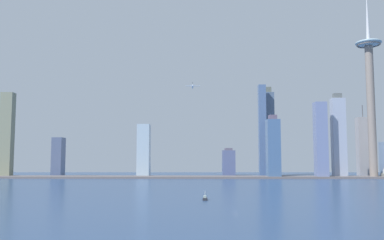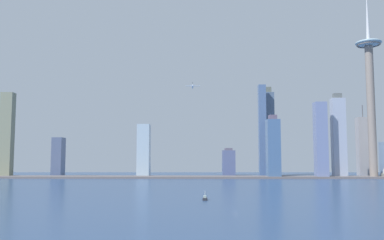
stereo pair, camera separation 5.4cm
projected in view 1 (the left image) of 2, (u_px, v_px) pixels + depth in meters
The scene contains 15 objects.
ground_plane at pixel (236, 211), 264.65m from camera, with size 6000.00×6000.00×0.00m, color navy.
waterfront_pier at pixel (213, 177), 706.61m from camera, with size 948.77×53.75×3.25m, color #655F60.
observation_tower at pixel (370, 82), 712.95m from camera, with size 44.33×44.33×336.09m.
skyscraper_1 at pixel (229, 162), 816.20m from camera, with size 25.61×24.09×54.35m.
skyscraper_2 at pixel (321, 140), 703.55m from camera, with size 19.97×20.54×130.87m.
skyscraper_3 at pixel (58, 157), 773.22m from camera, with size 19.01×25.66×73.19m.
skyscraper_4 at pixel (144, 151), 745.59m from camera, with size 22.17×27.49×95.80m.
skyscraper_5 at pixel (262, 130), 781.66m from camera, with size 13.89×15.66×174.92m.
skyscraper_6 at pixel (339, 137), 722.20m from camera, with size 23.19×16.72×149.36m.
skyscraper_7 at pixel (268, 133), 809.54m from camera, with size 21.89×24.93×175.39m.
skyscraper_9 at pixel (7, 135), 740.11m from camera, with size 21.98×16.44×153.44m.
skyscraper_10 at pixel (273, 148), 707.66m from camera, with size 22.09×26.87×108.99m.
skyscraper_11 at pixel (364, 146), 817.63m from camera, with size 25.54×18.45×141.25m.
boat_0 at pixel (205, 198), 333.60m from camera, with size 4.00×8.84×7.63m.
airplane at pixel (193, 86), 773.33m from camera, with size 27.53×28.48×7.70m.
Camera 1 is at (-22.98, -269.51, 34.04)m, focal length 38.27 mm.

